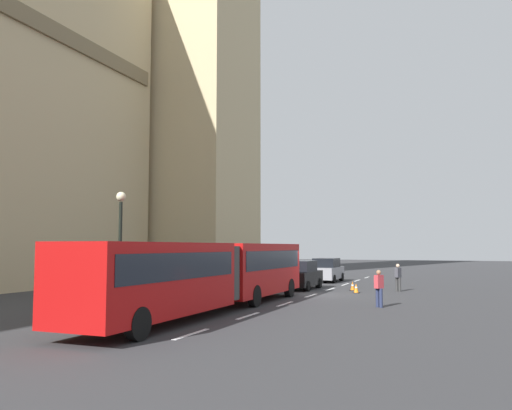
# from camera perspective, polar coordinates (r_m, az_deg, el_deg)

# --- Properties ---
(ground_plane) EXTENTS (160.00, 160.00, 0.00)m
(ground_plane) POSITION_cam_1_polar(r_m,az_deg,el_deg) (30.23, 6.52, -9.85)
(ground_plane) COLOR #333335
(lane_centre_marking) EXTENTS (34.40, 0.16, 0.01)m
(lane_centre_marking) POSITION_cam_1_polar(r_m,az_deg,el_deg) (31.73, 7.28, -9.58)
(lane_centre_marking) COLOR silver
(lane_centre_marking) RESTS_ON ground_plane
(articulated_bus) EXTENTS (17.31, 2.54, 2.90)m
(articulated_bus) POSITION_cam_1_polar(r_m,az_deg,el_deg) (22.26, -4.89, -7.23)
(articulated_bus) COLOR #B20F0F
(articulated_bus) RESTS_ON ground_plane
(sedan_lead) EXTENTS (4.40, 1.86, 1.85)m
(sedan_lead) POSITION_cam_1_polar(r_m,az_deg,el_deg) (33.63, 5.01, -7.77)
(sedan_lead) COLOR black
(sedan_lead) RESTS_ON ground_plane
(sedan_trailing) EXTENTS (4.40, 1.86, 1.85)m
(sedan_trailing) POSITION_cam_1_polar(r_m,az_deg,el_deg) (40.98, 7.92, -7.18)
(sedan_trailing) COLOR gray
(sedan_trailing) RESTS_ON ground_plane
(traffic_cone_west) EXTENTS (0.36, 0.36, 0.58)m
(traffic_cone_west) POSITION_cam_1_polar(r_m,az_deg,el_deg) (31.50, 11.07, -9.06)
(traffic_cone_west) COLOR black
(traffic_cone_west) RESTS_ON ground_plane
(traffic_cone_middle) EXTENTS (0.36, 0.36, 0.58)m
(traffic_cone_middle) POSITION_cam_1_polar(r_m,az_deg,el_deg) (33.24, 10.69, -8.83)
(traffic_cone_middle) COLOR black
(traffic_cone_middle) RESTS_ON ground_plane
(street_lamp) EXTENTS (0.44, 0.44, 5.27)m
(street_lamp) POSITION_cam_1_polar(r_m,az_deg,el_deg) (24.27, -14.86, -3.78)
(street_lamp) COLOR black
(street_lamp) RESTS_ON ground_plane
(pedestrian_near_cones) EXTENTS (0.47, 0.42, 1.69)m
(pedestrian_near_cones) POSITION_cam_1_polar(r_m,az_deg,el_deg) (24.31, 13.51, -8.86)
(pedestrian_near_cones) COLOR #262D4C
(pedestrian_near_cones) RESTS_ON ground_plane
(pedestrian_by_kerb) EXTENTS (0.47, 0.39, 1.69)m
(pedestrian_by_kerb) POSITION_cam_1_polar(r_m,az_deg,el_deg) (33.12, 15.51, -7.67)
(pedestrian_by_kerb) COLOR #333333
(pedestrian_by_kerb) RESTS_ON ground_plane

